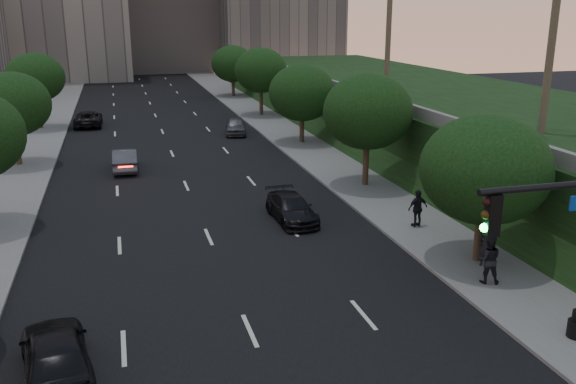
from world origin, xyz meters
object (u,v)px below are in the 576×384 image
object	(u,v)px
pedestrian_c	(418,208)
sedan_near_left	(56,353)
sedan_far_left	(88,119)
sedan_mid_left	(125,160)
sedan_near_right	(292,208)
sedan_far_right	(236,126)
pedestrian_b	(489,259)
pedestrian_a	(486,246)

from	to	relation	value
pedestrian_c	sedan_near_left	bearing A→B (deg)	19.88
sedan_near_left	sedan_far_left	bearing A→B (deg)	-97.97
sedan_mid_left	sedan_near_right	bearing A→B (deg)	122.51
sedan_far_right	sedan_far_left	bearing A→B (deg)	158.77
sedan_mid_left	sedan_near_right	size ratio (longest dim) A/B	0.99
pedestrian_b	pedestrian_c	bearing A→B (deg)	-67.81
sedan_far_left	pedestrian_b	bearing A→B (deg)	112.71
sedan_mid_left	pedestrian_b	world-z (taller)	pedestrian_b
sedan_mid_left	pedestrian_c	xyz separation A→B (m)	(13.22, -15.52, 0.33)
pedestrian_a	sedan_near_right	bearing A→B (deg)	-31.46
sedan_far_left	pedestrian_a	bearing A→B (deg)	114.52
sedan_far_left	pedestrian_a	size ratio (longest dim) A/B	3.00
sedan_near_right	sedan_far_right	xyz separation A→B (m)	(1.60, 22.88, 0.08)
sedan_near_right	sedan_near_left	bearing A→B (deg)	-134.07
sedan_far_left	pedestrian_a	distance (m)	41.55
sedan_far_left	sedan_near_right	world-z (taller)	sedan_far_left
sedan_mid_left	pedestrian_b	bearing A→B (deg)	121.21
sedan_near_left	sedan_near_right	size ratio (longest dim) A/B	1.03
sedan_near_left	pedestrian_b	xyz separation A→B (m)	(15.24, 2.03, 0.32)
sedan_far_left	sedan_near_right	size ratio (longest dim) A/B	1.16
sedan_near_left	sedan_mid_left	world-z (taller)	sedan_near_left
sedan_near_left	sedan_mid_left	distance (m)	24.16
pedestrian_c	pedestrian_b	bearing A→B (deg)	77.74
sedan_near_left	sedan_far_left	xyz separation A→B (m)	(-0.45, 41.59, -0.07)
pedestrian_c	sedan_near_right	bearing A→B (deg)	-36.25
sedan_near_left	sedan_far_left	distance (m)	41.59
pedestrian_a	pedestrian_c	bearing A→B (deg)	-63.23
sedan_mid_left	sedan_far_left	xyz separation A→B (m)	(-2.87, 17.55, -0.01)
sedan_far_left	sedan_far_right	size ratio (longest dim) A/B	1.22
pedestrian_a	sedan_mid_left	bearing A→B (deg)	-34.57
sedan_near_left	pedestrian_a	size ratio (longest dim) A/B	2.67
pedestrian_a	pedestrian_b	bearing A→B (deg)	81.50
sedan_near_right	pedestrian_c	world-z (taller)	pedestrian_c
sedan_mid_left	sedan_near_left	bearing A→B (deg)	85.23
pedestrian_a	sedan_far_left	bearing A→B (deg)	-44.71
sedan_far_left	sedan_far_right	xyz separation A→B (m)	(12.24, -7.34, 0.01)
sedan_far_left	pedestrian_c	xyz separation A→B (m)	(16.10, -33.06, 0.34)
sedan_near_left	sedan_far_right	size ratio (longest dim) A/B	1.08
pedestrian_b	sedan_near_left	bearing A→B (deg)	33.35
sedan_near_left	pedestrian_a	world-z (taller)	pedestrian_a
sedan_near_right	sedan_mid_left	bearing A→B (deg)	119.33
sedan_mid_left	pedestrian_a	size ratio (longest dim) A/B	2.56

